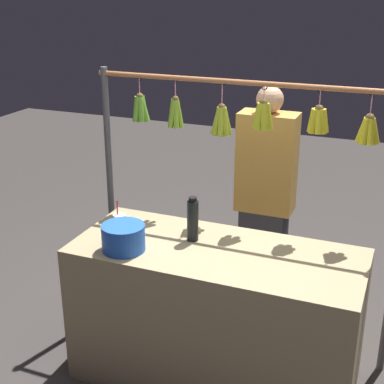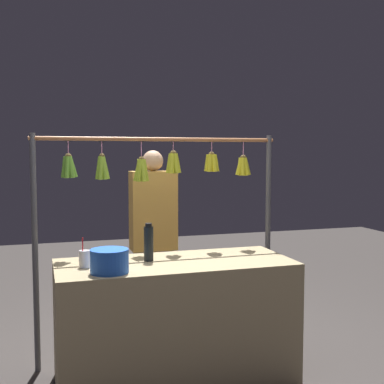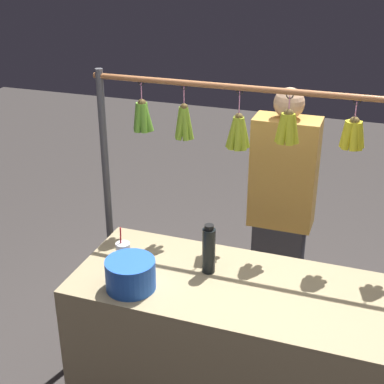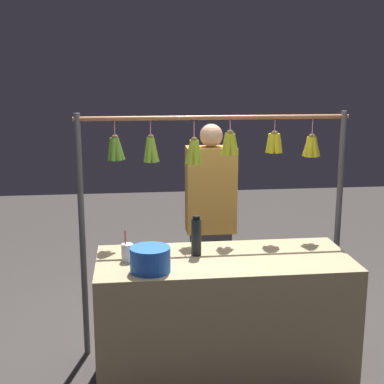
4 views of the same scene
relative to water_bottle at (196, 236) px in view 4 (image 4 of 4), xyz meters
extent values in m
plane|color=#3B3634|center=(-0.18, 0.07, -1.01)|extent=(12.00, 12.00, 0.00)
cube|color=tan|center=(-0.18, 0.07, -0.57)|extent=(1.68, 0.71, 0.88)
cylinder|color=#4C4C51|center=(-1.13, -0.39, -0.11)|extent=(0.04, 0.04, 1.80)
cylinder|color=#4C4C51|center=(0.78, -0.39, -0.11)|extent=(0.04, 0.04, 1.80)
cylinder|color=#9E6038|center=(-0.18, -0.39, 0.75)|extent=(1.97, 0.03, 0.03)
torus|color=black|center=(-0.90, -0.39, 0.73)|extent=(0.04, 0.01, 0.04)
cylinder|color=pink|center=(-0.90, -0.39, 0.67)|extent=(0.01, 0.01, 0.13)
sphere|color=brown|center=(-0.90, -0.39, 0.60)|extent=(0.05, 0.05, 0.05)
cylinder|color=gold|center=(-0.87, -0.39, 0.53)|extent=(0.08, 0.04, 0.15)
cylinder|color=gold|center=(-0.88, -0.37, 0.53)|extent=(0.05, 0.06, 0.15)
cylinder|color=gold|center=(-0.91, -0.37, 0.53)|extent=(0.06, 0.07, 0.15)
cylinder|color=gold|center=(-0.93, -0.39, 0.53)|extent=(0.08, 0.04, 0.15)
cylinder|color=gold|center=(-0.91, -0.42, 0.53)|extent=(0.06, 0.07, 0.15)
cylinder|color=gold|center=(-0.88, -0.42, 0.53)|extent=(0.05, 0.06, 0.15)
torus|color=black|center=(-0.62, -0.39, 0.73)|extent=(0.04, 0.01, 0.04)
cylinder|color=pink|center=(-0.62, -0.39, 0.68)|extent=(0.01, 0.01, 0.10)
sphere|color=brown|center=(-0.62, -0.39, 0.63)|extent=(0.05, 0.05, 0.05)
cylinder|color=gold|center=(-0.58, -0.40, 0.56)|extent=(0.06, 0.04, 0.14)
cylinder|color=gold|center=(-0.59, -0.37, 0.56)|extent=(0.05, 0.05, 0.14)
cylinder|color=gold|center=(-0.63, -0.36, 0.56)|extent=(0.05, 0.07, 0.15)
cylinder|color=gold|center=(-0.64, -0.37, 0.56)|extent=(0.06, 0.05, 0.14)
cylinder|color=gold|center=(-0.65, -0.40, 0.56)|extent=(0.06, 0.05, 0.14)
cylinder|color=gold|center=(-0.63, -0.42, 0.56)|extent=(0.05, 0.07, 0.15)
cylinder|color=gold|center=(-0.60, -0.42, 0.56)|extent=(0.05, 0.06, 0.15)
torus|color=black|center=(-0.29, -0.39, 0.73)|extent=(0.04, 0.01, 0.04)
cylinder|color=pink|center=(-0.29, -0.39, 0.68)|extent=(0.01, 0.01, 0.09)
sphere|color=brown|center=(-0.29, -0.39, 0.64)|extent=(0.05, 0.05, 0.05)
cylinder|color=gold|center=(-0.26, -0.39, 0.56)|extent=(0.07, 0.04, 0.16)
cylinder|color=gold|center=(-0.27, -0.37, 0.56)|extent=(0.06, 0.06, 0.16)
cylinder|color=gold|center=(-0.31, -0.37, 0.56)|extent=(0.06, 0.07, 0.16)
cylinder|color=gold|center=(-0.32, -0.39, 0.56)|extent=(0.07, 0.04, 0.16)
cylinder|color=gold|center=(-0.31, -0.42, 0.56)|extent=(0.06, 0.07, 0.16)
cylinder|color=gold|center=(-0.27, -0.42, 0.56)|extent=(0.06, 0.06, 0.16)
torus|color=black|center=(-0.03, -0.39, 0.73)|extent=(0.04, 0.01, 0.04)
cylinder|color=pink|center=(-0.03, -0.39, 0.66)|extent=(0.01, 0.01, 0.14)
sphere|color=brown|center=(-0.03, -0.39, 0.59)|extent=(0.05, 0.05, 0.05)
cylinder|color=#9BB127|center=(0.00, -0.39, 0.51)|extent=(0.07, 0.04, 0.18)
cylinder|color=#9BB127|center=(-0.01, -0.37, 0.51)|extent=(0.06, 0.06, 0.18)
cylinder|color=#9BB127|center=(-0.04, -0.36, 0.51)|extent=(0.05, 0.08, 0.18)
cylinder|color=#9BB127|center=(-0.06, -0.38, 0.51)|extent=(0.06, 0.05, 0.18)
cylinder|color=#9BB127|center=(-0.06, -0.41, 0.51)|extent=(0.07, 0.05, 0.18)
cylinder|color=#9BB127|center=(-0.04, -0.42, 0.51)|extent=(0.04, 0.07, 0.18)
cylinder|color=#9BB127|center=(-0.01, -0.42, 0.51)|extent=(0.05, 0.05, 0.18)
torus|color=black|center=(0.28, -0.39, 0.73)|extent=(0.04, 0.02, 0.04)
cylinder|color=pink|center=(0.28, -0.39, 0.67)|extent=(0.01, 0.01, 0.11)
sphere|color=brown|center=(0.28, -0.39, 0.62)|extent=(0.04, 0.04, 0.04)
cylinder|color=#7CA72A|center=(0.30, -0.39, 0.53)|extent=(0.06, 0.03, 0.18)
cylinder|color=#7CA72A|center=(0.29, -0.37, 0.53)|extent=(0.05, 0.07, 0.18)
cylinder|color=#7CA72A|center=(0.26, -0.37, 0.53)|extent=(0.05, 0.07, 0.18)
cylinder|color=#7CA72A|center=(0.25, -0.39, 0.53)|extent=(0.07, 0.04, 0.18)
cylinder|color=#7CA72A|center=(0.26, -0.41, 0.53)|extent=(0.05, 0.07, 0.18)
cylinder|color=#7CA72A|center=(0.29, -0.41, 0.53)|extent=(0.06, 0.07, 0.18)
torus|color=black|center=(0.52, -0.39, 0.73)|extent=(0.04, 0.01, 0.04)
cylinder|color=pink|center=(0.52, -0.39, 0.67)|extent=(0.01, 0.01, 0.11)
sphere|color=brown|center=(0.52, -0.39, 0.62)|extent=(0.05, 0.05, 0.05)
cylinder|color=#609E2D|center=(0.55, -0.39, 0.54)|extent=(0.06, 0.04, 0.16)
cylinder|color=#609E2D|center=(0.54, -0.37, 0.54)|extent=(0.05, 0.06, 0.17)
cylinder|color=#609E2D|center=(0.51, -0.37, 0.54)|extent=(0.06, 0.06, 0.17)
cylinder|color=#609E2D|center=(0.50, -0.39, 0.54)|extent=(0.08, 0.04, 0.16)
cylinder|color=#609E2D|center=(0.51, -0.42, 0.54)|extent=(0.05, 0.06, 0.17)
cylinder|color=#609E2D|center=(0.54, -0.42, 0.54)|extent=(0.06, 0.07, 0.17)
cylinder|color=black|center=(0.00, 0.00, -0.01)|extent=(0.07, 0.07, 0.25)
cylinder|color=black|center=(0.00, 0.00, 0.13)|extent=(0.05, 0.05, 0.02)
cylinder|color=blue|center=(0.32, 0.27, -0.05)|extent=(0.25, 0.25, 0.15)
cylinder|color=silver|center=(0.46, 0.06, -0.07)|extent=(0.08, 0.08, 0.11)
cylinder|color=red|center=(0.47, 0.06, -0.03)|extent=(0.01, 0.02, 0.20)
cube|color=#2D2D38|center=(-0.22, -0.82, -0.61)|extent=(0.32, 0.22, 0.80)
cube|color=#BF8C3F|center=(-0.22, -0.82, 0.13)|extent=(0.40, 0.22, 0.70)
sphere|color=tan|center=(-0.22, -0.82, 0.57)|extent=(0.18, 0.18, 0.18)
camera|label=1|loc=(-1.13, 2.79, 1.32)|focal=52.48mm
camera|label=2|loc=(0.74, 3.41, 0.64)|focal=46.05mm
camera|label=3|loc=(-0.74, 2.34, 1.45)|focal=51.92mm
camera|label=4|loc=(0.43, 3.45, 1.08)|focal=51.22mm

